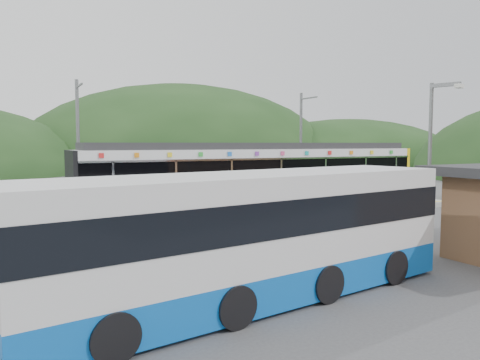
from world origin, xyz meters
name	(u,v)px	position (x,y,z in m)	size (l,w,h in m)	color
ground	(281,230)	(0.00, 0.00, 0.00)	(120.00, 120.00, 0.00)	#4C4C4F
hills	(321,206)	(6.19, 5.29, 0.00)	(146.00, 149.00, 26.00)	#1E3D19
platform	(245,216)	(0.00, 3.30, 0.15)	(26.00, 3.20, 0.30)	#9E9E99
yellow_line	(258,216)	(0.00, 2.00, 0.30)	(26.00, 0.10, 0.01)	yellow
train	(260,173)	(2.38, 6.00, 2.06)	(20.44, 3.01, 3.74)	black
catenary_mast_west	(78,145)	(-7.00, 8.56, 3.65)	(0.18, 1.80, 7.00)	slate
catenary_mast_east	(301,144)	(7.00, 8.56, 3.65)	(0.18, 1.80, 7.00)	slate
bus	(252,240)	(-5.54, -7.34, 1.46)	(11.33, 4.12, 3.02)	blue
lamp_post	(433,154)	(1.74, -6.31, 3.39)	(0.40, 1.05, 5.67)	slate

